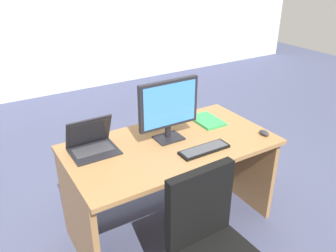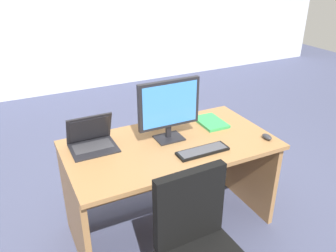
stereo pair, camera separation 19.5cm
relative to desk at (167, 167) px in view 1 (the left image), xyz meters
The scene contains 9 objects.
ground 1.54m from the desk, 90.00° to the left, with size 12.00×12.00×0.00m, color #474C6B.
back_wall 3.62m from the desk, 90.00° to the left, with size 10.00×0.10×2.80m, color silver.
desk is the anchor object (origin of this frame).
monitor 0.50m from the desk, 34.01° to the left, with size 0.47×0.16×0.45m.
laptop 0.62m from the desk, 162.92° to the left, with size 0.32×0.27×0.24m.
keyboard 0.39m from the desk, 62.69° to the right, with size 0.37×0.12×0.02m.
mouse 0.78m from the desk, 25.19° to the right, with size 0.05×0.09×0.04m.
desk_lamp 0.55m from the desk, 81.08° to the left, with size 0.12×0.15×0.35m.
book 0.52m from the desk, 12.84° to the left, with size 0.20×0.29×0.02m.
Camera 1 is at (-1.16, -1.86, 1.96)m, focal length 36.84 mm.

